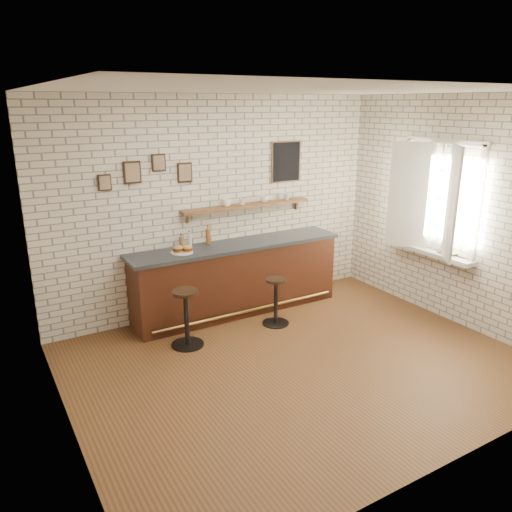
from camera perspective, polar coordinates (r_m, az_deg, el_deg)
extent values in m
plane|color=brown|center=(5.91, 4.96, -12.12)|extent=(5.00, 5.00, 0.00)
cube|color=#3F1D11|center=(7.08, -2.15, -2.70)|extent=(3.00, 0.58, 0.96)
cube|color=#2D333A|center=(6.93, -2.20, 1.23)|extent=(3.10, 0.62, 0.05)
cylinder|color=olive|center=(6.95, -0.85, -6.27)|extent=(2.79, 0.04, 0.04)
cylinder|color=white|center=(6.55, -8.44, 0.41)|extent=(0.28, 0.28, 0.01)
cylinder|color=#ECBB53|center=(6.59, -8.08, 0.58)|extent=(0.05, 0.05, 0.00)
cylinder|color=#ECBB53|center=(6.56, -8.14, 0.51)|extent=(0.05, 0.05, 0.00)
cylinder|color=#ECBB53|center=(6.58, -9.60, 0.48)|extent=(0.06, 0.06, 0.00)
cylinder|color=#ECBB53|center=(6.59, -8.35, 0.58)|extent=(0.06, 0.06, 0.00)
cylinder|color=#ECBB53|center=(6.48, -9.13, 0.25)|extent=(0.06, 0.06, 0.00)
cylinder|color=#ECBB53|center=(6.58, -8.08, 0.56)|extent=(0.04, 0.04, 0.00)
cylinder|color=#ECBB53|center=(6.51, -8.33, 0.37)|extent=(0.05, 0.05, 0.00)
cylinder|color=#ECBB53|center=(6.46, -9.10, 0.20)|extent=(0.04, 0.04, 0.00)
cylinder|color=#ECBB53|center=(6.51, -9.64, 0.32)|extent=(0.05, 0.05, 0.00)
cylinder|color=#ECBB53|center=(6.53, -8.01, 0.44)|extent=(0.06, 0.06, 0.00)
cylinder|color=#ECBB53|center=(6.53, -9.39, 0.38)|extent=(0.04, 0.04, 0.00)
cylinder|color=#ECBB53|center=(6.55, -8.23, 0.47)|extent=(0.05, 0.05, 0.00)
cylinder|color=brown|center=(6.77, -8.53, 1.56)|extent=(0.06, 0.06, 0.15)
cylinder|color=brown|center=(6.74, -8.57, 2.32)|extent=(0.02, 0.02, 0.03)
cylinder|color=black|center=(6.74, -8.58, 2.50)|extent=(0.02, 0.02, 0.01)
cylinder|color=beige|center=(6.81, -7.60, 1.78)|extent=(0.06, 0.06, 0.17)
cylinder|color=beige|center=(6.78, -7.63, 2.63)|extent=(0.02, 0.02, 0.04)
cylinder|color=black|center=(6.78, -7.64, 2.83)|extent=(0.02, 0.02, 0.01)
cylinder|color=#A1581A|center=(6.91, -5.49, 2.25)|extent=(0.06, 0.06, 0.21)
cylinder|color=#A1581A|center=(6.88, -5.52, 3.28)|extent=(0.02, 0.02, 0.05)
cylinder|color=black|center=(6.87, -5.53, 3.52)|extent=(0.03, 0.03, 0.01)
cylinder|color=yellow|center=(6.92, -5.48, 1.98)|extent=(0.06, 0.06, 0.14)
cylinder|color=yellow|center=(6.90, -5.50, 2.66)|extent=(0.03, 0.03, 0.03)
cylinder|color=maroon|center=(6.89, -5.50, 2.83)|extent=(0.03, 0.03, 0.01)
cylinder|color=black|center=(6.34, -7.82, -9.97)|extent=(0.40, 0.40, 0.02)
cylinder|color=black|center=(6.19, -7.94, -7.15)|extent=(0.06, 0.06, 0.66)
cylinder|color=black|center=(6.06, -8.08, -4.11)|extent=(0.40, 0.40, 0.04)
cylinder|color=black|center=(6.85, 2.25, -7.65)|extent=(0.36, 0.36, 0.02)
cylinder|color=black|center=(6.73, 2.28, -5.27)|extent=(0.05, 0.05, 0.60)
cylinder|color=black|center=(6.62, 2.32, -2.73)|extent=(0.33, 0.33, 0.04)
cube|color=brown|center=(7.11, -0.99, 5.77)|extent=(2.00, 0.18, 0.04)
cube|color=brown|center=(6.80, -7.90, 4.40)|extent=(0.03, 0.04, 0.16)
cube|color=brown|center=(7.66, 4.65, 5.93)|extent=(0.03, 0.04, 0.16)
imported|color=white|center=(6.95, -3.38, 6.06)|extent=(0.18, 0.18, 0.10)
imported|color=white|center=(7.06, -1.54, 6.22)|extent=(0.13, 0.13, 0.09)
imported|color=white|center=(7.24, 0.93, 6.52)|extent=(0.13, 0.13, 0.10)
imported|color=white|center=(7.45, 3.53, 6.77)|extent=(0.11, 0.11, 0.09)
cube|color=black|center=(6.47, -13.96, 9.26)|extent=(0.22, 0.02, 0.28)
cube|color=black|center=(6.57, -11.06, 10.43)|extent=(0.18, 0.02, 0.22)
cube|color=black|center=(6.71, -8.15, 9.42)|extent=(0.20, 0.02, 0.26)
cube|color=black|center=(6.39, -16.92, 8.03)|extent=(0.16, 0.02, 0.20)
cube|color=black|center=(7.46, 3.44, 10.70)|extent=(0.46, 0.02, 0.56)
cube|color=white|center=(7.31, 19.28, 0.43)|extent=(0.20, 1.35, 0.06)
cube|color=white|center=(7.11, 20.85, 12.17)|extent=(0.05, 1.30, 0.06)
cube|color=white|center=(7.36, 19.63, 0.51)|extent=(0.05, 1.30, 0.06)
cube|color=white|center=(6.84, 24.07, 5.28)|extent=(0.05, 0.06, 1.50)
cube|color=white|center=(7.59, 16.75, 7.07)|extent=(0.05, 0.06, 1.50)
cube|color=white|center=(6.90, 21.33, 5.69)|extent=(0.40, 0.46, 1.46)
cube|color=white|center=(7.28, 17.65, 6.59)|extent=(0.40, 0.46, 1.46)
imported|color=tan|center=(7.14, 20.69, 0.23)|extent=(0.19, 0.24, 0.02)
imported|color=tan|center=(7.13, 20.74, 0.36)|extent=(0.20, 0.24, 0.02)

